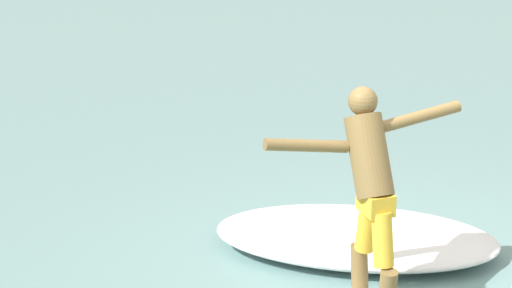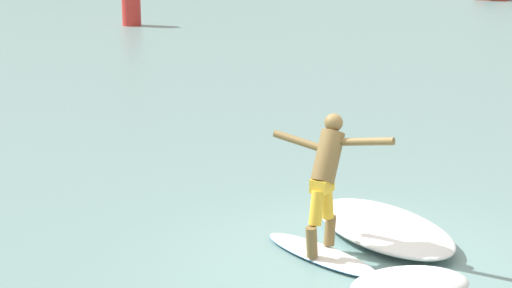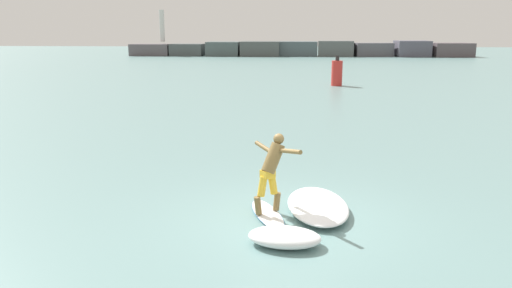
% 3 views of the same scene
% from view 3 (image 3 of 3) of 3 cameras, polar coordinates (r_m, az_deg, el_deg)
% --- Properties ---
extents(ground_plane, '(200.00, 200.00, 0.00)m').
position_cam_3_polar(ground_plane, '(10.14, 3.83, -8.59)').
color(ground_plane, slate).
extents(rock_jetty_breakwater, '(47.47, 4.88, 6.36)m').
position_cam_3_polar(rock_jetty_breakwater, '(71.49, 5.11, 10.77)').
color(rock_jetty_breakwater, '#595155').
rests_on(rock_jetty_breakwater, ground).
extents(surfboard, '(1.03, 1.94, 0.22)m').
position_cam_3_polar(surfboard, '(10.26, 1.36, -8.05)').
color(surfboard, white).
rests_on(surfboard, ground).
extents(surfer, '(1.01, 1.30, 1.62)m').
position_cam_3_polar(surfer, '(10.04, 1.84, -2.60)').
color(surfer, brown).
rests_on(surfer, surfboard).
extents(channel_marker_buoy, '(0.73, 0.73, 2.02)m').
position_cam_3_polar(channel_marker_buoy, '(34.17, 9.23, 8.03)').
color(channel_marker_buoy, red).
rests_on(channel_marker_buoy, ground).
extents(wave_foam_at_tail, '(1.46, 2.47, 0.25)m').
position_cam_3_polar(wave_foam_at_tail, '(10.58, 7.06, -6.99)').
color(wave_foam_at_tail, white).
rests_on(wave_foam_at_tail, ground).
extents(wave_foam_at_nose, '(1.38, 0.96, 0.30)m').
position_cam_3_polar(wave_foam_at_nose, '(8.95, 3.28, -10.58)').
color(wave_foam_at_nose, white).
rests_on(wave_foam_at_nose, ground).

